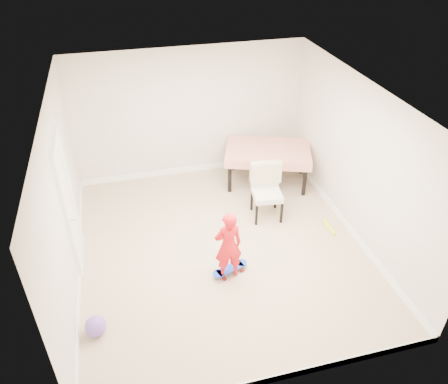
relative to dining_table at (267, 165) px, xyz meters
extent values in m
plane|color=tan|center=(-1.38, -1.72, -0.38)|extent=(5.00, 5.00, 0.00)
cube|color=white|center=(-1.38, -1.72, 2.20)|extent=(4.50, 5.00, 0.04)
cube|color=beige|center=(-1.38, 0.76, 0.92)|extent=(4.50, 0.04, 2.60)
cube|color=beige|center=(-1.38, -4.20, 0.92)|extent=(4.50, 0.04, 2.60)
cube|color=beige|center=(-3.61, -1.72, 0.92)|extent=(0.04, 5.00, 2.60)
cube|color=beige|center=(0.85, -1.72, 0.92)|extent=(0.04, 5.00, 2.60)
cube|color=white|center=(-3.60, -1.42, 0.65)|extent=(0.11, 0.94, 2.11)
cube|color=white|center=(-1.38, 0.77, -0.32)|extent=(4.50, 0.02, 0.12)
cube|color=white|center=(-1.38, -4.21, -0.32)|extent=(4.50, 0.02, 0.12)
cube|color=white|center=(-3.62, -1.72, -0.32)|extent=(0.02, 5.00, 0.12)
cube|color=white|center=(0.86, -1.72, -0.32)|extent=(0.02, 5.00, 0.12)
imported|color=red|center=(-1.44, -2.38, 0.19)|extent=(0.43, 0.29, 1.14)
sphere|color=#7250C1|center=(-3.38, -2.97, -0.24)|extent=(0.28, 0.28, 0.28)
cylinder|color=#FBF31A|center=(0.56, -1.72, -0.35)|extent=(0.06, 0.40, 0.06)
camera|label=1|loc=(-2.69, -7.00, 4.39)|focal=35.00mm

